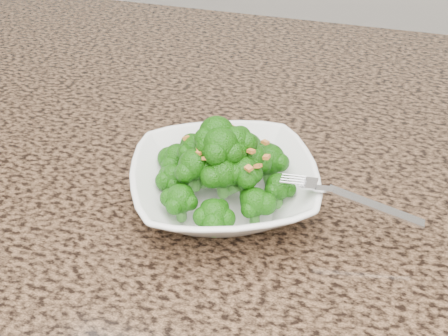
% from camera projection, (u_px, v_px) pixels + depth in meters
% --- Properties ---
extents(granite_counter, '(1.64, 1.04, 0.03)m').
position_uv_depth(granite_counter, '(155.00, 153.00, 0.77)').
color(granite_counter, brown).
rests_on(granite_counter, cabinet).
extents(bowl, '(0.28, 0.28, 0.05)m').
position_uv_depth(bowl, '(224.00, 185.00, 0.64)').
color(bowl, white).
rests_on(bowl, granite_counter).
extents(broccoli_pile, '(0.18, 0.18, 0.07)m').
position_uv_depth(broccoli_pile, '(224.00, 141.00, 0.61)').
color(broccoli_pile, '#19600B').
rests_on(broccoli_pile, bowl).
extents(garlic_topping, '(0.11, 0.11, 0.01)m').
position_uv_depth(garlic_topping, '(224.00, 111.00, 0.58)').
color(garlic_topping, orange).
rests_on(garlic_topping, broccoli_pile).
extents(fork, '(0.17, 0.03, 0.01)m').
position_uv_depth(fork, '(328.00, 190.00, 0.58)').
color(fork, silver).
rests_on(fork, bowl).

